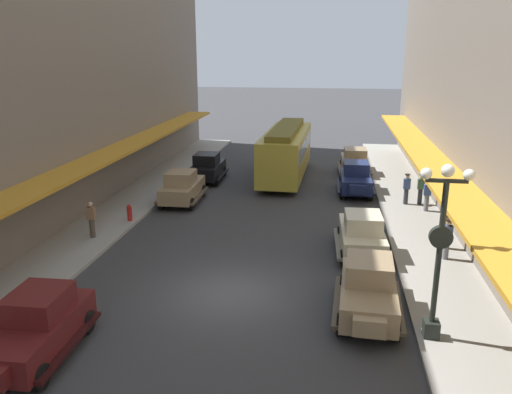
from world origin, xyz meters
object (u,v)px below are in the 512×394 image
parked_car_0 (37,325)px  parked_car_3 (356,178)px  fire_hydrant (130,213)px  parked_car_4 (208,167)px  parked_car_5 (362,233)px  pedestrian_1 (91,219)px  pedestrian_2 (427,195)px  parked_car_6 (355,161)px  pedestrian_0 (407,189)px  lamp_post_with_clock (440,246)px  streetcar (286,150)px  parked_car_1 (182,186)px  pedestrian_3 (421,189)px  pedestrian_4 (445,229)px  pedestrian_5 (447,239)px  parked_car_2 (368,288)px

parked_car_0 → parked_car_3: same height
parked_car_3 → fire_hydrant: (-11.12, -7.29, -0.38)m
parked_car_4 → parked_car_5: 14.55m
parked_car_0 → parked_car_5: 12.73m
pedestrian_1 → pedestrian_2: pedestrian_2 is taller
parked_car_4 → parked_car_6: size_ratio=1.00×
parked_car_3 → pedestrian_0: bearing=-42.2°
parked_car_5 → lamp_post_with_clock: bearing=-75.0°
parked_car_4 → streetcar: streetcar is taller
parked_car_1 → parked_car_3: 10.18m
parked_car_6 → lamp_post_with_clock: lamp_post_with_clock is taller
streetcar → fire_hydrant: 12.33m
pedestrian_0 → parked_car_5: bearing=-110.4°
pedestrian_3 → pedestrian_4: pedestrian_3 is taller
parked_car_1 → fire_hydrant: 4.15m
parked_car_0 → pedestrian_4: size_ratio=2.62×
parked_car_0 → pedestrian_5: size_ratio=2.57×
fire_hydrant → parked_car_6: bearing=47.1°
parked_car_6 → pedestrian_3: (3.27, -7.06, 0.07)m
parked_car_0 → streetcar: (4.84, 21.38, 0.96)m
parked_car_1 → parked_car_3: (9.58, 3.46, 0.00)m
streetcar → parked_car_4: bearing=-164.3°
parked_car_4 → pedestrian_2: parked_car_4 is taller
parked_car_3 → parked_car_5: 9.60m
parked_car_3 → pedestrian_3: (3.36, -2.27, 0.07)m
parked_car_0 → pedestrian_1: size_ratio=2.62×
pedestrian_2 → pedestrian_3: 1.21m
lamp_post_with_clock → pedestrian_4: lamp_post_with_clock is taller
parked_car_1 → parked_car_4: 5.05m
parked_car_4 → parked_car_3: bearing=-9.6°
parked_car_4 → pedestrian_4: 16.42m
pedestrian_1 → parked_car_4: bearing=77.6°
fire_hydrant → pedestrian_4: size_ratio=0.50×
parked_car_4 → pedestrian_4: parked_car_4 is taller
parked_car_2 → pedestrian_5: parked_car_2 is taller
parked_car_3 → lamp_post_with_clock: lamp_post_with_clock is taller
parked_car_4 → lamp_post_with_clock: bearing=-58.0°
parked_car_2 → parked_car_5: (0.03, 5.12, 0.00)m
streetcar → pedestrian_3: size_ratio=5.78×
parked_car_3 → parked_car_6: (0.09, 4.79, 0.00)m
streetcar → pedestrian_3: streetcar is taller
streetcar → pedestrian_4: streetcar is taller
parked_car_0 → parked_car_4: (-0.10, 19.99, 0.00)m
fire_hydrant → pedestrian_4: pedestrian_4 is taller
parked_car_6 → fire_hydrant: parked_car_6 is taller
pedestrian_0 → pedestrian_5: 7.60m
pedestrian_3 → pedestrian_4: (0.01, -6.48, -0.02)m
parked_car_0 → streetcar: 21.94m
fire_hydrant → pedestrian_5: bearing=-10.5°
lamp_post_with_clock → parked_car_0: bearing=-167.7°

